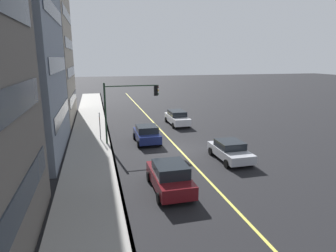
{
  "coord_description": "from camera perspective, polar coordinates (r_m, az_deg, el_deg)",
  "views": [
    {
      "loc": [
        -21.51,
        6.46,
        7.32
      ],
      "look_at": [
        0.15,
        0.9,
        2.01
      ],
      "focal_mm": 30.61,
      "sensor_mm": 36.0,
      "label": 1
    }
  ],
  "objects": [
    {
      "name": "building_glass_right",
      "position": [
        37.87,
        -28.89,
        14.2
      ],
      "size": [
        12.81,
        12.59,
        17.86
      ],
      "color": "#9E9384",
      "rests_on": "ground"
    },
    {
      "name": "lane_stripe_center",
      "position": [
        23.62,
        2.21,
        -4.68
      ],
      "size": [
        80.0,
        0.16,
        0.01
      ],
      "primitive_type": "cube",
      "color": "#D8CC4C",
      "rests_on": "ground"
    },
    {
      "name": "street_sign_post",
      "position": [
        26.25,
        -13.43,
        0.32
      ],
      "size": [
        0.6,
        0.08,
        2.63
      ],
      "color": "slate",
      "rests_on": "ground"
    },
    {
      "name": "traffic_light_mast",
      "position": [
        24.71,
        -8.11,
        4.84
      ],
      "size": [
        0.28,
        4.71,
        5.34
      ],
      "color": "#1E3823",
      "rests_on": "ground"
    },
    {
      "name": "car_silver",
      "position": [
        21.53,
        12.25,
        -4.76
      ],
      "size": [
        4.2,
        2.06,
        1.42
      ],
      "color": "#A8AAB2",
      "rests_on": "ground"
    },
    {
      "name": "curb_edge",
      "position": [
        22.72,
        -10.9,
        -5.48
      ],
      "size": [
        80.0,
        0.16,
        0.15
      ],
      "primitive_type": "cube",
      "color": "slate",
      "rests_on": "ground"
    },
    {
      "name": "sidewalk_slab",
      "position": [
        22.7,
        -15.25,
        -5.73
      ],
      "size": [
        80.0,
        3.6,
        0.15
      ],
      "primitive_type": "cube",
      "color": "gray",
      "rests_on": "ground"
    },
    {
      "name": "car_maroon",
      "position": [
        16.34,
        0.36,
        -10.02
      ],
      "size": [
        4.33,
        2.06,
        1.66
      ],
      "color": "#591116",
      "rests_on": "ground"
    },
    {
      "name": "car_navy",
      "position": [
        25.38,
        -4.24,
        -1.58
      ],
      "size": [
        3.92,
        2.08,
        1.55
      ],
      "color": "navy",
      "rests_on": "ground"
    },
    {
      "name": "ground",
      "position": [
        23.62,
        2.21,
        -4.7
      ],
      "size": [
        200.0,
        200.0,
        0.0
      ],
      "primitive_type": "plane",
      "color": "black"
    },
    {
      "name": "car_white",
      "position": [
        32.18,
        1.82,
        1.7
      ],
      "size": [
        4.74,
        1.97,
        1.59
      ],
      "color": "silver",
      "rests_on": "ground"
    }
  ]
}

